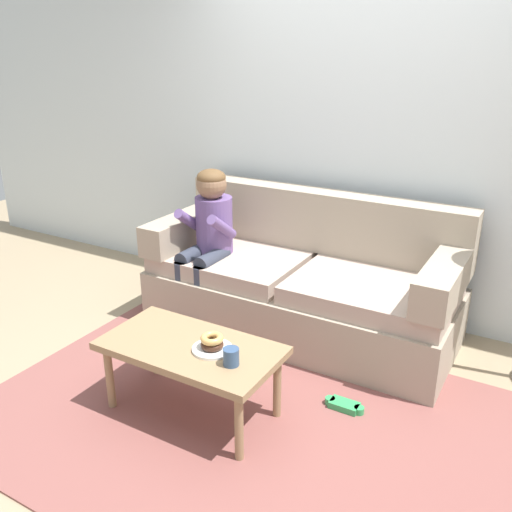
# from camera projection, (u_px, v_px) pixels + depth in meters

# --- Properties ---
(ground) EXTENTS (10.00, 10.00, 0.00)m
(ground) POSITION_uv_depth(u_px,v_px,m) (262.00, 394.00, 3.18)
(ground) COLOR #9E896B
(wall_back) EXTENTS (8.00, 0.10, 2.80)m
(wall_back) POSITION_uv_depth(u_px,v_px,m) (362.00, 120.00, 3.80)
(wall_back) COLOR silver
(wall_back) RESTS_ON ground
(area_rug) EXTENTS (2.77, 1.98, 0.01)m
(area_rug) POSITION_uv_depth(u_px,v_px,m) (239.00, 417.00, 2.97)
(area_rug) COLOR brown
(area_rug) RESTS_ON ground
(couch) EXTENTS (2.08, 0.90, 0.93)m
(couch) POSITION_uv_depth(u_px,v_px,m) (303.00, 284.00, 3.81)
(couch) COLOR tan
(couch) RESTS_ON ground
(coffee_table) EXTENTS (0.95, 0.51, 0.42)m
(coffee_table) POSITION_uv_depth(u_px,v_px,m) (191.00, 353.00, 2.89)
(coffee_table) COLOR #937551
(coffee_table) RESTS_ON ground
(person_child) EXTENTS (0.34, 0.58, 1.10)m
(person_child) POSITION_uv_depth(u_px,v_px,m) (208.00, 232.00, 3.83)
(person_child) COLOR #664C84
(person_child) RESTS_ON ground
(plate) EXTENTS (0.21, 0.21, 0.01)m
(plate) POSITION_uv_depth(u_px,v_px,m) (212.00, 349.00, 2.82)
(plate) COLOR white
(plate) RESTS_ON coffee_table
(donut) EXTENTS (0.17, 0.17, 0.04)m
(donut) POSITION_uv_depth(u_px,v_px,m) (212.00, 345.00, 2.81)
(donut) COLOR #422619
(donut) RESTS_ON plate
(donut_second) EXTENTS (0.17, 0.17, 0.04)m
(donut_second) POSITION_uv_depth(u_px,v_px,m) (212.00, 338.00, 2.80)
(donut_second) COLOR tan
(donut_second) RESTS_ON donut
(mug) EXTENTS (0.08, 0.08, 0.09)m
(mug) POSITION_uv_depth(u_px,v_px,m) (231.00, 357.00, 2.68)
(mug) COLOR #334C72
(mug) RESTS_ON coffee_table
(toy_controller) EXTENTS (0.23, 0.09, 0.05)m
(toy_controller) POSITION_uv_depth(u_px,v_px,m) (344.00, 406.00, 3.03)
(toy_controller) COLOR #339E56
(toy_controller) RESTS_ON ground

